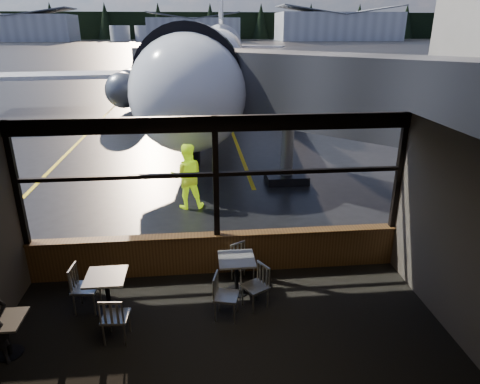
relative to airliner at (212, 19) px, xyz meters
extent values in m
plane|color=black|center=(-0.84, 99.60, -5.64)|extent=(520.00, 520.00, 0.00)
cube|color=black|center=(-0.84, -23.40, -5.63)|extent=(8.00, 6.00, 0.01)
cube|color=#38332D|center=(-0.84, -23.40, -2.14)|extent=(8.00, 6.00, 0.04)
cube|color=#4E3117|center=(-0.84, -20.40, -5.19)|extent=(8.00, 0.28, 0.90)
cube|color=black|center=(-0.84, -20.40, -2.29)|extent=(8.00, 0.18, 0.30)
cube|color=black|center=(-4.79, -20.40, -3.44)|extent=(0.12, 0.12, 2.60)
cube|color=black|center=(-0.84, -20.40, -3.44)|extent=(0.12, 0.12, 2.60)
cube|color=black|center=(3.11, -20.40, -3.44)|extent=(0.12, 0.12, 2.60)
cube|color=black|center=(-0.84, -20.40, -3.34)|extent=(8.00, 0.10, 0.08)
imported|color=#BFF219|center=(-1.54, -16.62, -4.65)|extent=(1.00, 0.80, 1.97)
cone|color=#F16407|center=(-1.31, -11.71, -5.37)|extent=(0.38, 0.38, 0.53)
cylinder|color=silver|center=(-30.84, 161.60, -2.64)|extent=(8.00, 8.00, 6.00)
cylinder|color=silver|center=(-20.84, 161.60, -2.64)|extent=(8.00, 8.00, 6.00)
cylinder|color=silver|center=(-10.84, 161.60, -2.64)|extent=(8.00, 8.00, 6.00)
cube|color=black|center=(-0.84, 189.60, 0.36)|extent=(360.00, 3.00, 12.00)
camera|label=1|loc=(-1.21, -28.74, -0.52)|focal=32.00mm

